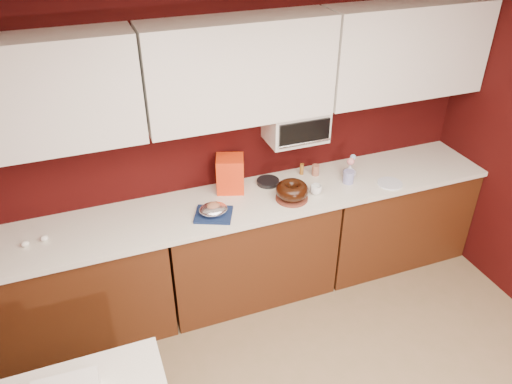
{
  "coord_description": "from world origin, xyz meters",
  "views": [
    {
      "loc": [
        -1.05,
        -1.03,
        2.95
      ],
      "look_at": [
        0.03,
        1.84,
        1.02
      ],
      "focal_mm": 35.0,
      "sensor_mm": 36.0,
      "label": 1
    }
  ],
  "objects": [
    {
      "name": "coffee_mug",
      "position": [
        0.52,
        1.83,
        0.94
      ],
      "size": [
        0.11,
        0.11,
        0.09
      ],
      "primitive_type": "imported",
      "rotation": [
        0.0,
        0.0,
        0.73
      ],
      "color": "white",
      "rests_on": "countertop"
    },
    {
      "name": "countertop",
      "position": [
        0.0,
        1.94,
        0.88
      ],
      "size": [
        4.0,
        0.62,
        0.04
      ],
      "primitive_type": "cube",
      "color": "white",
      "rests_on": "base_cabinet_center"
    },
    {
      "name": "base_cabinet_right",
      "position": [
        1.33,
        1.94,
        0.43
      ],
      "size": [
        1.31,
        0.58,
        0.86
      ],
      "primitive_type": "cube",
      "color": "#49220E",
      "rests_on": "floor"
    },
    {
      "name": "amber_bottle",
      "position": [
        0.54,
        2.14,
        0.95
      ],
      "size": [
        0.04,
        0.04,
        0.1
      ],
      "primitive_type": "cylinder",
      "rotation": [
        0.0,
        0.0,
        -0.09
      ],
      "color": "#985C1B",
      "rests_on": "countertop"
    },
    {
      "name": "toaster_oven_handle",
      "position": [
        0.45,
        1.93,
        1.3
      ],
      "size": [
        0.42,
        0.02,
        0.02
      ],
      "primitive_type": "cylinder",
      "rotation": [
        0.0,
        1.57,
        0.0
      ],
      "color": "silver",
      "rests_on": "toaster_oven"
    },
    {
      "name": "toaster_oven",
      "position": [
        0.45,
        2.1,
        1.38
      ],
      "size": [
        0.45,
        0.3,
        0.25
      ],
      "primitive_type": "cube",
      "color": "white",
      "rests_on": "upper_cabinet_center"
    },
    {
      "name": "upper_cabinet_center",
      "position": [
        0.0,
        2.08,
        1.85
      ],
      "size": [
        1.31,
        0.33,
        0.7
      ],
      "primitive_type": "cube",
      "color": "white",
      "rests_on": "wall_back"
    },
    {
      "name": "china_plate",
      "position": [
        1.13,
        1.76,
        0.91
      ],
      "size": [
        0.24,
        0.24,
        0.01
      ],
      "primitive_type": "cylinder",
      "rotation": [
        0.0,
        0.0,
        0.27
      ],
      "color": "white",
      "rests_on": "countertop"
    },
    {
      "name": "toaster_oven_door",
      "position": [
        0.45,
        1.94,
        1.38
      ],
      "size": [
        0.4,
        0.02,
        0.18
      ],
      "primitive_type": "cube",
      "color": "black",
      "rests_on": "toaster_oven"
    },
    {
      "name": "egg_right",
      "position": [
        -1.56,
        1.92,
        0.92
      ],
      "size": [
        0.06,
        0.05,
        0.04
      ],
      "primitive_type": "ellipsoid",
      "rotation": [
        0.0,
        0.0,
        0.3
      ],
      "color": "white",
      "rests_on": "countertop"
    },
    {
      "name": "cake_base",
      "position": [
        0.31,
        1.83,
        0.91
      ],
      "size": [
        0.27,
        0.27,
        0.02
      ],
      "primitive_type": "cylinder",
      "rotation": [
        0.0,
        0.0,
        0.13
      ],
      "color": "maroon",
      "rests_on": "countertop"
    },
    {
      "name": "foil_ham_nest",
      "position": [
        -0.3,
        1.83,
        0.96
      ],
      "size": [
        0.22,
        0.19,
        0.08
      ],
      "primitive_type": "ellipsoid",
      "rotation": [
        0.0,
        0.0,
        0.09
      ],
      "color": "white",
      "rests_on": "navy_towel"
    },
    {
      "name": "wall_back",
      "position": [
        0.0,
        2.25,
        1.25
      ],
      "size": [
        4.0,
        0.02,
        2.5
      ],
      "primitive_type": "cube",
      "color": "#320706",
      "rests_on": "floor"
    },
    {
      "name": "roasted_ham",
      "position": [
        -0.3,
        1.83,
        0.98
      ],
      "size": [
        0.12,
        0.11,
        0.07
      ],
      "primitive_type": "ellipsoid",
      "rotation": [
        0.0,
        0.0,
        0.24
      ],
      "color": "#9E6348",
      "rests_on": "foil_ham_nest"
    },
    {
      "name": "pandoro_box",
      "position": [
        -0.07,
        2.12,
        1.04
      ],
      "size": [
        0.26,
        0.24,
        0.28
      ],
      "primitive_type": "cube",
      "rotation": [
        0.0,
        0.0,
        -0.33
      ],
      "color": "red",
      "rests_on": "countertop"
    },
    {
      "name": "base_cabinet_left",
      "position": [
        -1.33,
        1.94,
        0.43
      ],
      "size": [
        1.31,
        0.58,
        0.86
      ],
      "primitive_type": "cube",
      "color": "#49220E",
      "rests_on": "floor"
    },
    {
      "name": "upper_cabinet_left",
      "position": [
        -1.33,
        2.08,
        1.85
      ],
      "size": [
        1.31,
        0.33,
        0.7
      ],
      "primitive_type": "cube",
      "color": "white",
      "rests_on": "wall_back"
    },
    {
      "name": "blue_jar",
      "position": [
        0.83,
        1.89,
        0.95
      ],
      "size": [
        0.09,
        0.09,
        0.1
      ],
      "primitive_type": "cylinder",
      "rotation": [
        0.0,
        0.0,
        0.02
      ],
      "color": "#1B2295",
      "rests_on": "countertop"
    },
    {
      "name": "flower_blue",
      "position": [
        0.91,
        1.98,
        1.07
      ],
      "size": [
        0.05,
        0.05,
        0.05
      ],
      "primitive_type": "sphere",
      "color": "#87ADD8",
      "rests_on": "flower_vase"
    },
    {
      "name": "upper_cabinet_right",
      "position": [
        1.33,
        2.08,
        1.85
      ],
      "size": [
        1.31,
        0.33,
        0.7
      ],
      "primitive_type": "cube",
      "color": "white",
      "rests_on": "wall_back"
    },
    {
      "name": "navy_towel",
      "position": [
        -0.3,
        1.83,
        0.91
      ],
      "size": [
        0.33,
        0.31,
        0.02
      ],
      "primitive_type": "cube",
      "rotation": [
        0.0,
        0.0,
        -0.42
      ],
      "color": "#14234B",
      "rests_on": "countertop"
    },
    {
      "name": "ceiling",
      "position": [
        0.0,
        0.0,
        2.5
      ],
      "size": [
        4.0,
        4.5,
        0.02
      ],
      "primitive_type": "cube",
      "color": "white",
      "rests_on": "wall_back"
    },
    {
      "name": "paper_cup",
      "position": [
        0.64,
        2.09,
        0.94
      ],
      "size": [
        0.06,
        0.06,
        0.09
      ],
      "primitive_type": "cylinder",
      "rotation": [
        0.0,
        0.0,
        -0.04
      ],
      "color": "#9B5E46",
      "rests_on": "countertop"
    },
    {
      "name": "egg_left",
      "position": [
        -1.44,
        1.94,
        0.92
      ],
      "size": [
        0.06,
        0.05,
        0.04
      ],
      "primitive_type": "ellipsoid",
      "rotation": [
        0.0,
        0.0,
        -0.29
      ],
      "color": "white",
      "rests_on": "countertop"
    },
    {
      "name": "dark_pan",
      "position": [
        0.23,
        2.1,
        0.92
      ],
      "size": [
        0.18,
        0.18,
        0.03
      ],
      "primitive_type": "cylinder",
      "rotation": [
        0.0,
        0.0,
        0.03
      ],
      "color": "black",
      "rests_on": "countertop"
    },
    {
      "name": "flower_vase",
      "position": [
        0.88,
        1.96,
        0.97
      ],
      "size": [
        0.11,
        0.11,
        0.13
      ],
      "primitive_type": "imported",
      "rotation": [
        0.0,
        0.0,
        0.33
      ],
      "color": "silver",
      "rests_on": "countertop"
    },
    {
      "name": "base_cabinet_center",
      "position": [
        0.0,
        1.94,
        0.43
      ],
      "size": [
        1.31,
        0.58,
        0.86
      ],
      "primitive_type": "cube",
      "color": "#49220E",
      "rests_on": "floor"
    },
    {
      "name": "flower_pink",
      "position": [
        0.88,
        1.96,
        1.05
      ],
      "size": [
        0.06,
        0.06,
        0.06
      ],
      "primitive_type": "sphere",
      "color": "pink",
      "rests_on": "flower_vase"
    },
    {
      "name": "bundt_cake",
      "position": [
        0.31,
        1.83,
        0.98
      ],
      "size": [
        0.28,
        0.28,
        0.1
      ],
      "primitive_type": "torus",
      "rotation": [
        0.0,
        0.0,
        0.17
      ],
      "color": "black",
      "rests_on": "cake_base"
    }
  ]
}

